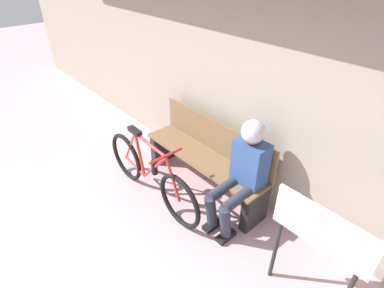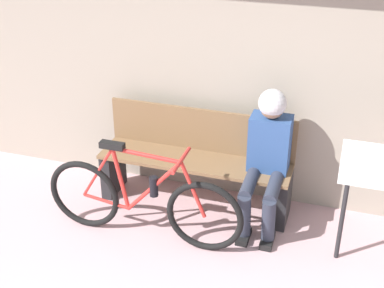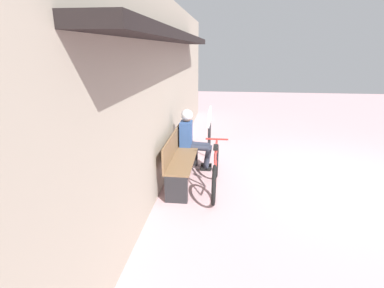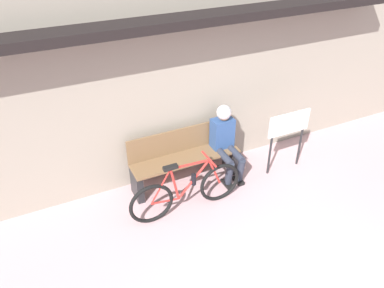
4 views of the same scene
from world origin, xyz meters
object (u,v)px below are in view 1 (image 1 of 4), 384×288
object	(u,v)px
park_bench_near	(206,158)
signboard	(319,239)
person_seated	(243,168)
bicycle	(150,175)

from	to	relation	value
park_bench_near	signboard	xyz separation A→B (m)	(1.61, -0.42, 0.35)
person_seated	signboard	world-z (taller)	person_seated
person_seated	bicycle	bearing A→B (deg)	-150.03
park_bench_near	bicycle	distance (m)	0.70
bicycle	signboard	distance (m)	1.93
bicycle	signboard	world-z (taller)	signboard
bicycle	signboard	bearing A→B (deg)	6.72
park_bench_near	person_seated	size ratio (longest dim) A/B	1.42
bicycle	person_seated	xyz separation A→B (m)	(0.91, 0.52, 0.35)
signboard	person_seated	bearing A→B (deg)	162.41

